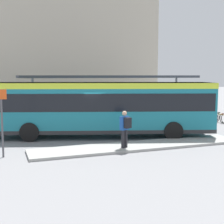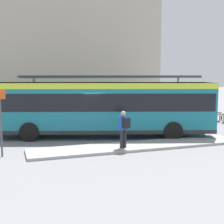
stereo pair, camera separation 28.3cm
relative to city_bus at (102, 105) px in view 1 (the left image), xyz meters
name	(u,v)px [view 1 (the left image)]	position (x,y,z in m)	size (l,w,h in m)	color
ground_plane	(102,136)	(-0.01, 0.00, -1.75)	(120.00, 120.00, 0.00)	gray
curb_island	(140,146)	(0.87, -3.08, -1.69)	(10.32, 1.80, 0.12)	#9E9E99
city_bus	(102,105)	(0.00, 0.00, 0.00)	(12.19, 6.02, 2.98)	#197284
pedestrian_waiting	(125,127)	(-0.03, -3.43, -0.68)	(0.49, 0.52, 1.67)	#232328
bicycle_yellow	(220,117)	(9.60, 1.99, -1.39)	(0.48, 1.67, 0.73)	black
bicycle_green	(210,116)	(9.31, 2.82, -1.40)	(0.48, 1.62, 0.70)	black
station_shelter	(110,77)	(2.57, 5.82, 1.50)	(13.34, 3.46, 3.37)	#383D47
potted_planter_near_shelter	(114,114)	(1.81, 3.06, -0.96)	(1.03, 1.03, 1.53)	slate
potted_planter_far_side	(184,113)	(7.10, 2.79, -1.08)	(0.94, 0.94, 1.32)	slate
platform_sign	(2,120)	(-5.22, -2.83, -0.19)	(0.44, 0.08, 2.80)	#4C4C51
station_building	(35,25)	(-1.25, 19.60, 7.11)	(24.66, 10.59, 17.72)	#BCB29E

